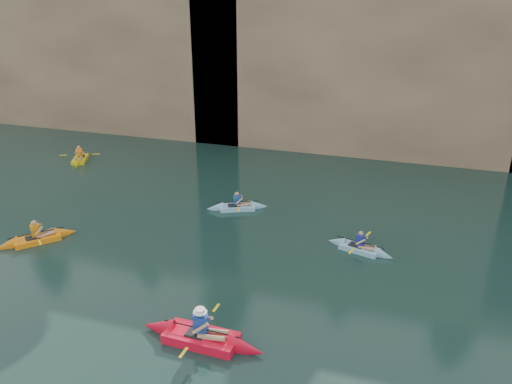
% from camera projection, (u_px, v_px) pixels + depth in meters
% --- Properties ---
extents(cliff, '(70.00, 16.00, 12.00)m').
position_uv_depth(cliff, '(370.00, 41.00, 35.59)').
color(cliff, tan).
rests_on(cliff, ground).
extents(cliff_slab_west, '(26.00, 2.40, 10.56)m').
position_uv_depth(cliff_slab_west, '(69.00, 53.00, 35.04)').
color(cliff_slab_west, '#9C7E5F').
rests_on(cliff_slab_west, ground).
extents(cliff_slab_center, '(24.00, 2.40, 11.40)m').
position_uv_depth(cliff_slab_center, '(391.00, 60.00, 28.62)').
color(cliff_slab_center, '#9C7E5F').
rests_on(cliff_slab_center, ground).
extents(sea_cave_west, '(4.50, 1.00, 4.00)m').
position_uv_depth(sea_cave_west, '(94.00, 103.00, 35.14)').
color(sea_cave_west, black).
rests_on(sea_cave_west, ground).
extents(sea_cave_center, '(3.50, 1.00, 3.20)m').
position_uv_depth(sea_cave_center, '(286.00, 124.00, 31.30)').
color(sea_cave_center, black).
rests_on(sea_cave_center, ground).
extents(main_kayaker, '(3.84, 2.57, 1.42)m').
position_uv_depth(main_kayaker, '(201.00, 337.00, 14.37)').
color(main_kayaker, red).
rests_on(main_kayaker, ground).
extents(kayaker_orange, '(2.58, 2.79, 1.18)m').
position_uv_depth(kayaker_orange, '(37.00, 239.00, 20.10)').
color(kayaker_orange, orange).
rests_on(kayaker_orange, ground).
extents(kayaker_ltblue_near, '(2.76, 2.06, 1.05)m').
position_uv_depth(kayaker_ltblue_near, '(360.00, 248.00, 19.42)').
color(kayaker_ltblue_near, '#7CB7D0').
rests_on(kayaker_ltblue_near, ground).
extents(kayaker_yellow, '(2.13, 2.88, 1.16)m').
position_uv_depth(kayaker_yellow, '(80.00, 159.00, 29.52)').
color(kayaker_yellow, yellow).
rests_on(kayaker_yellow, ground).
extents(kayaker_ltblue_mid, '(2.85, 1.99, 1.08)m').
position_uv_depth(kayaker_ltblue_mid, '(237.00, 207.00, 23.06)').
color(kayaker_ltblue_mid, '#87BFE2').
rests_on(kayaker_ltblue_mid, ground).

